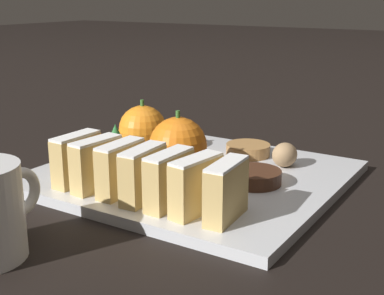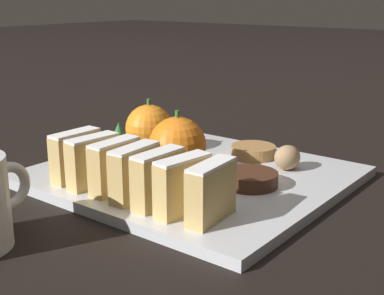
{
  "view_description": "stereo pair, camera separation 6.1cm",
  "coord_description": "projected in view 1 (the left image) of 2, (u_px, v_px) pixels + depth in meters",
  "views": [
    {
      "loc": [
        -0.53,
        -0.33,
        0.22
      ],
      "look_at": [
        0.0,
        0.0,
        0.04
      ],
      "focal_mm": 50.0,
      "sensor_mm": 36.0,
      "label": 1
    },
    {
      "loc": [
        -0.49,
        -0.38,
        0.22
      ],
      "look_at": [
        0.0,
        0.0,
        0.04
      ],
      "focal_mm": 50.0,
      "sensor_mm": 36.0,
      "label": 2
    }
  ],
  "objects": [
    {
      "name": "ground_plane",
      "position": [
        192.0,
        180.0,
        0.66
      ],
      "size": [
        6.0,
        6.0,
        0.0
      ],
      "primitive_type": "plane",
      "color": "black"
    },
    {
      "name": "serving_platter",
      "position": [
        192.0,
        176.0,
        0.66
      ],
      "size": [
        0.31,
        0.34,
        0.01
      ],
      "color": "silver",
      "rests_on": "ground_plane"
    },
    {
      "name": "stollen_slice_front",
      "position": [
        226.0,
        191.0,
        0.51
      ],
      "size": [
        0.06,
        0.03,
        0.06
      ],
      "color": "tan",
      "rests_on": "serving_platter"
    },
    {
      "name": "stollen_slice_second",
      "position": [
        196.0,
        185.0,
        0.52
      ],
      "size": [
        0.06,
        0.03,
        0.06
      ],
      "color": "tan",
      "rests_on": "serving_platter"
    },
    {
      "name": "stollen_slice_third",
      "position": [
        169.0,
        180.0,
        0.54
      ],
      "size": [
        0.06,
        0.02,
        0.06
      ],
      "color": "tan",
      "rests_on": "serving_platter"
    },
    {
      "name": "stollen_slice_fourth",
      "position": [
        143.0,
        174.0,
        0.55
      ],
      "size": [
        0.06,
        0.02,
        0.06
      ],
      "color": "tan",
      "rests_on": "serving_platter"
    },
    {
      "name": "stollen_slice_fifth",
      "position": [
        121.0,
        169.0,
        0.57
      ],
      "size": [
        0.06,
        0.02,
        0.06
      ],
      "color": "tan",
      "rests_on": "serving_platter"
    },
    {
      "name": "stollen_slice_sixth",
      "position": [
        97.0,
        164.0,
        0.59
      ],
      "size": [
        0.06,
        0.03,
        0.06
      ],
      "color": "tan",
      "rests_on": "serving_platter"
    },
    {
      "name": "stollen_slice_back",
      "position": [
        77.0,
        159.0,
        0.61
      ],
      "size": [
        0.06,
        0.02,
        0.06
      ],
      "color": "tan",
      "rests_on": "serving_platter"
    },
    {
      "name": "orange_near",
      "position": [
        178.0,
        146.0,
        0.64
      ],
      "size": [
        0.07,
        0.07,
        0.08
      ],
      "color": "orange",
      "rests_on": "serving_platter"
    },
    {
      "name": "orange_far",
      "position": [
        143.0,
        129.0,
        0.72
      ],
      "size": [
        0.07,
        0.07,
        0.07
      ],
      "color": "orange",
      "rests_on": "serving_platter"
    },
    {
      "name": "walnut",
      "position": [
        285.0,
        155.0,
        0.67
      ],
      "size": [
        0.04,
        0.03,
        0.03
      ],
      "color": "tan",
      "rests_on": "serving_platter"
    },
    {
      "name": "chocolate_cookie",
      "position": [
        255.0,
        176.0,
        0.61
      ],
      "size": [
        0.06,
        0.06,
        0.02
      ],
      "color": "#472819",
      "rests_on": "serving_platter"
    },
    {
      "name": "gingerbread_cookie",
      "position": [
        248.0,
        150.0,
        0.72
      ],
      "size": [
        0.06,
        0.06,
        0.02
      ],
      "color": "#B27F47",
      "rests_on": "serving_platter"
    },
    {
      "name": "evergreen_sprig",
      "position": [
        116.0,
        145.0,
        0.67
      ],
      "size": [
        0.05,
        0.05,
        0.05
      ],
      "color": "#2D7538",
      "rests_on": "serving_platter"
    }
  ]
}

